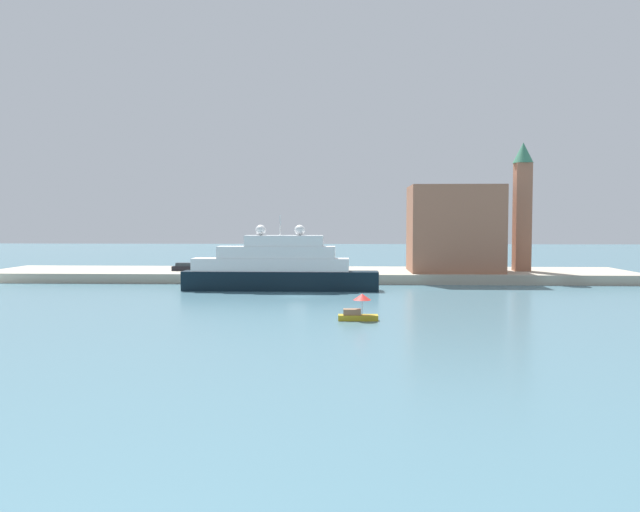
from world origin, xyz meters
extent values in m
plane|color=slate|center=(0.00, 0.00, 0.00)|extent=(400.00, 400.00, 0.00)
cube|color=#ADA38E|center=(0.00, 25.47, 0.79)|extent=(110.00, 18.95, 1.57)
cube|color=black|center=(-3.06, 7.13, 1.41)|extent=(28.46, 3.56, 2.81)
cube|color=white|center=(-4.48, 7.13, 3.75)|extent=(22.77, 3.27, 1.88)
cube|color=white|center=(-3.62, 7.13, 5.56)|extent=(17.08, 2.99, 1.74)
cube|color=white|center=(-2.49, 7.13, 7.23)|extent=(11.38, 2.70, 1.59)
cylinder|color=silver|center=(-3.06, 7.13, 9.48)|extent=(0.16, 0.16, 2.93)
sphere|color=white|center=(-0.21, 7.13, 8.78)|extent=(1.51, 1.51, 1.51)
sphere|color=white|center=(-5.90, 7.13, 8.78)|extent=(1.51, 1.51, 1.51)
cube|color=#B7991E|center=(7.79, -20.65, 0.28)|extent=(4.03, 1.30, 0.57)
cube|color=#8C6647|center=(7.19, -20.65, 0.86)|extent=(1.77, 1.04, 0.59)
cylinder|color=#B2B2B2|center=(8.20, -20.65, 1.33)|extent=(0.06, 0.06, 1.52)
cone|color=red|center=(8.20, -20.65, 2.40)|extent=(1.83, 1.83, 0.64)
cube|color=#9E664C|center=(24.77, 23.59, 8.81)|extent=(15.13, 11.36, 14.47)
cube|color=#9E664C|center=(36.51, 25.28, 10.76)|extent=(2.64, 2.64, 18.38)
cone|color=#387A5B|center=(36.51, 25.28, 21.70)|extent=(3.44, 3.44, 3.49)
cube|color=black|center=(-21.20, 23.19, 1.97)|extent=(4.28, 1.81, 0.80)
cube|color=#262D33|center=(-21.41, 23.19, 2.66)|extent=(2.57, 1.63, 0.56)
cylinder|color=maroon|center=(-15.24, 19.77, 2.26)|extent=(0.36, 0.36, 1.38)
sphere|color=tan|center=(-15.24, 19.77, 3.07)|extent=(0.24, 0.24, 0.24)
cylinder|color=black|center=(-2.37, 17.50, 1.88)|extent=(0.51, 0.51, 0.62)
camera|label=1|loc=(6.68, -84.85, 10.02)|focal=35.75mm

